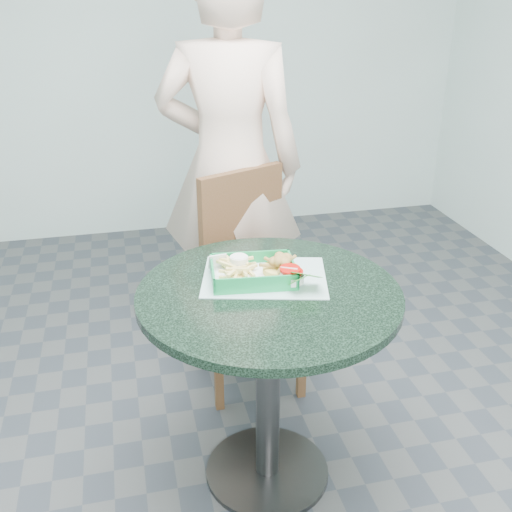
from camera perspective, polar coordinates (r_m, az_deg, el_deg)
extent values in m
cube|color=#303335|center=(2.37, 1.07, -19.90)|extent=(4.00, 5.00, 0.02)
cube|color=silver|center=(4.15, -7.88, 21.06)|extent=(4.00, 0.04, 2.80)
cylinder|color=#383838|center=(2.36, 1.07, -19.72)|extent=(0.45, 0.45, 0.02)
cylinder|color=#383838|center=(2.12, 1.15, -12.60)|extent=(0.08, 0.08, 0.70)
cylinder|color=black|center=(1.92, 1.24, -4.19)|extent=(0.85, 0.85, 0.03)
cube|color=#442212|center=(2.57, -0.46, -3.33)|extent=(0.42, 0.42, 0.04)
cube|color=#442212|center=(2.64, -1.40, 3.38)|extent=(0.42, 0.04, 0.46)
cube|color=#442212|center=(2.52, -3.59, -10.40)|extent=(0.04, 0.04, 0.43)
cube|color=#442212|center=(2.59, 4.41, -9.32)|extent=(0.04, 0.04, 0.43)
cube|color=#442212|center=(2.82, -4.87, -6.23)|extent=(0.04, 0.04, 0.43)
cube|color=#442212|center=(2.88, 2.27, -5.39)|extent=(0.04, 0.04, 0.43)
imported|color=beige|center=(2.67, -2.61, 12.34)|extent=(0.92, 0.76, 2.17)
cube|color=#A0C4C0|center=(1.99, 0.81, -2.51)|extent=(0.47, 0.39, 0.00)
cube|color=#128D45|center=(1.97, -0.28, -2.60)|extent=(0.27, 0.20, 0.01)
cube|color=white|center=(1.97, -0.28, -2.45)|extent=(0.26, 0.19, 0.00)
cube|color=#128D45|center=(2.05, -0.88, -0.71)|extent=(0.27, 0.01, 0.05)
cube|color=#128D45|center=(1.88, 0.37, -3.18)|extent=(0.27, 0.01, 0.05)
cube|color=#128D45|center=(1.99, 3.43, -1.49)|extent=(0.01, 0.20, 0.05)
cube|color=#128D45|center=(1.94, -4.09, -2.29)|extent=(0.01, 0.20, 0.05)
cylinder|color=gold|center=(2.00, 2.26, -1.69)|extent=(0.12, 0.12, 0.02)
cylinder|color=white|center=(1.99, -1.75, -1.05)|extent=(0.06, 0.06, 0.03)
cylinder|color=white|center=(1.98, -1.75, -0.60)|extent=(0.05, 0.05, 0.00)
cylinder|color=silver|center=(1.94, 3.47, -2.44)|extent=(0.08, 0.08, 0.03)
torus|color=beige|center=(1.93, 3.49, -1.99)|extent=(0.07, 0.07, 0.01)
cylinder|color=#B50D06|center=(1.93, 3.49, -1.75)|extent=(0.07, 0.07, 0.01)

